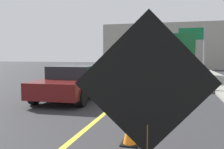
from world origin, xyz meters
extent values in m
cube|color=yellow|center=(0.00, 6.00, 0.00)|extent=(0.14, 36.00, 0.01)
cube|color=orange|center=(1.82, 2.84, 1.52)|extent=(1.52, 0.40, 1.56)
cube|color=black|center=(1.82, 2.82, 1.52)|extent=(1.59, 0.40, 1.63)
cube|color=black|center=(1.81, 2.86, 1.52)|extent=(0.27, 0.07, 0.52)
cube|color=orange|center=(1.15, 13.66, 0.23)|extent=(1.24, 1.88, 0.45)
cylinder|color=#4C4C4C|center=(1.15, 13.66, 1.10)|extent=(0.10, 0.10, 1.30)
cube|color=black|center=(1.15, 13.66, 2.23)|extent=(1.60, 0.21, 0.95)
sphere|color=yellow|center=(1.69, 13.75, 2.23)|extent=(0.09, 0.09, 0.09)
sphere|color=yellow|center=(1.39, 13.73, 2.23)|extent=(0.09, 0.09, 0.09)
sphere|color=yellow|center=(1.09, 13.70, 2.23)|extent=(0.09, 0.09, 0.09)
sphere|color=yellow|center=(0.79, 13.68, 2.23)|extent=(0.09, 0.09, 0.09)
sphere|color=yellow|center=(0.62, 13.67, 2.41)|extent=(0.09, 0.09, 0.09)
sphere|color=yellow|center=(0.62, 13.67, 2.04)|extent=(0.09, 0.09, 0.09)
cube|color=black|center=(2.15, 19.49, 0.57)|extent=(1.77, 6.60, 0.25)
cube|color=silver|center=(2.16, 21.87, 1.65)|extent=(2.47, 1.86, 1.90)
cube|color=#14592D|center=(2.14, 18.49, 1.98)|extent=(2.49, 4.50, 2.55)
cylinder|color=black|center=(0.98, 21.74, 0.45)|extent=(0.29, 0.90, 0.90)
cylinder|color=black|center=(3.34, 21.73, 0.45)|extent=(0.29, 0.90, 0.90)
cylinder|color=black|center=(0.96, 17.52, 0.45)|extent=(0.29, 0.90, 0.90)
cylinder|color=black|center=(3.31, 17.51, 0.45)|extent=(0.29, 0.90, 0.90)
cube|color=#591414|center=(-2.06, 9.40, 0.58)|extent=(2.15, 4.54, 0.60)
cube|color=black|center=(-2.07, 9.62, 1.13)|extent=(1.80, 2.08, 0.50)
cylinder|color=black|center=(-1.06, 7.97, 0.33)|extent=(0.25, 0.67, 0.66)
cylinder|color=black|center=(-2.93, 7.89, 0.33)|extent=(0.25, 0.67, 0.66)
cylinder|color=black|center=(-1.19, 10.91, 0.33)|extent=(0.25, 0.67, 0.66)
cylinder|color=black|center=(-3.06, 10.82, 0.33)|extent=(0.25, 0.67, 0.66)
cylinder|color=gray|center=(5.12, 27.67, 2.50)|extent=(0.18, 0.18, 5.00)
cube|color=#0F6033|center=(3.72, 27.68, 4.15)|extent=(2.60, 0.09, 1.30)
cube|color=white|center=(3.72, 27.72, 4.15)|extent=(1.82, 0.03, 0.18)
cube|color=gray|center=(0.83, 36.94, 3.04)|extent=(16.96, 9.40, 6.08)
cube|color=black|center=(1.24, 4.87, 0.01)|extent=(0.36, 0.36, 0.03)
cone|color=orange|center=(1.24, 4.87, 0.34)|extent=(0.28, 0.28, 0.62)
cylinder|color=white|center=(1.24, 4.87, 0.37)|extent=(0.19, 0.19, 0.08)
cube|color=black|center=(1.17, 8.32, 0.01)|extent=(0.36, 0.36, 0.03)
cone|color=orange|center=(1.17, 8.32, 0.31)|extent=(0.28, 0.28, 0.56)
cylinder|color=white|center=(1.17, 8.32, 0.34)|extent=(0.19, 0.19, 0.08)
cube|color=black|center=(1.00, 11.32, 0.01)|extent=(0.36, 0.36, 0.03)
cone|color=orange|center=(1.00, 11.32, 0.31)|extent=(0.28, 0.28, 0.56)
cylinder|color=white|center=(1.00, 11.32, 0.34)|extent=(0.19, 0.19, 0.08)
camera|label=1|loc=(2.11, 0.17, 1.83)|focal=38.21mm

